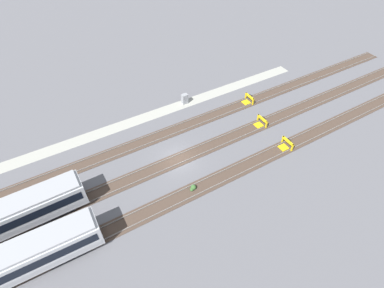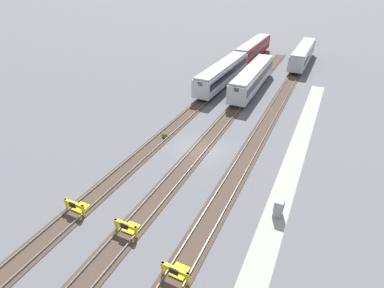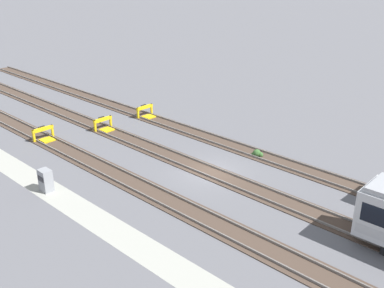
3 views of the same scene
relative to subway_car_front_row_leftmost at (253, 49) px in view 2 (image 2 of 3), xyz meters
name	(u,v)px [view 2 (image 2 of 3)]	position (x,y,z in m)	size (l,w,h in m)	color
ground_plane	(200,150)	(-39.41, -5.12, -2.04)	(400.00, 400.00, 0.00)	#5B5B60
service_walkway	(290,172)	(-39.41, -14.96, -2.04)	(54.00, 2.00, 0.01)	#9E9E93
rail_track_nearest	(244,161)	(-39.41, -10.30, -2.00)	(90.00, 2.24, 0.21)	#47382D
rail_track_near_inner	(200,149)	(-39.41, -5.12, -2.00)	(90.00, 2.24, 0.21)	#47382D
rail_track_middle	(160,139)	(-39.41, 0.05, -2.00)	(90.00, 2.24, 0.21)	#47382D
subway_car_front_row_leftmost	(253,49)	(0.00, 0.00, 0.00)	(18.03, 3.00, 3.70)	red
subway_car_front_row_left_inner	(253,78)	(-18.72, -5.13, 0.00)	(18.04, 3.13, 3.70)	#B7BABF
subway_car_front_row_centre	(303,54)	(0.17, -10.30, 0.00)	(18.00, 2.87, 3.70)	#B7BABF
subway_car_front_row_right_inner	(223,73)	(-18.72, 0.01, 0.00)	(18.04, 3.10, 3.70)	#B7BABF
bumper_stop_nearest_track	(177,271)	(-54.45, -10.30, -1.53)	(1.35, 2.00, 1.22)	gold
bumper_stop_near_inner_track	(128,227)	(-52.68, -5.12, -1.53)	(1.35, 2.00, 1.22)	gold
bumper_stop_middle_track	(77,206)	(-52.63, 0.05, -1.53)	(1.35, 2.00, 1.22)	gold
electrical_cabinet	(279,208)	(-45.90, -15.09, -1.24)	(0.90, 0.73, 1.60)	gray
weed_clump	(165,136)	(-38.68, -0.23, -1.80)	(0.92, 0.70, 0.64)	#38602D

